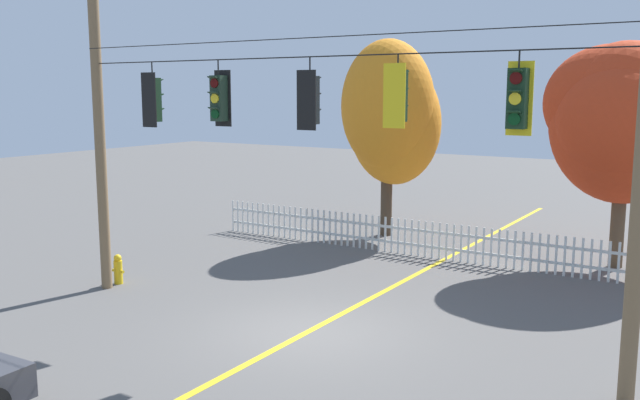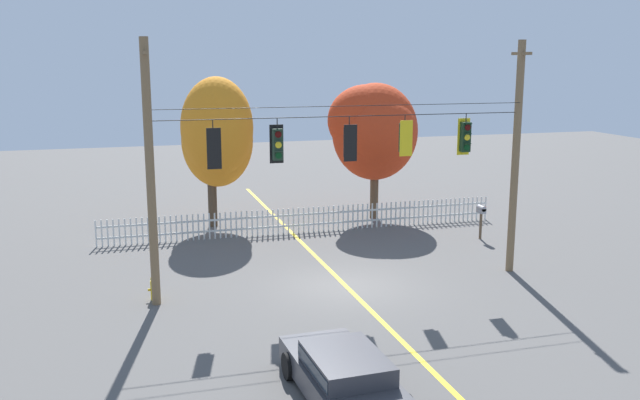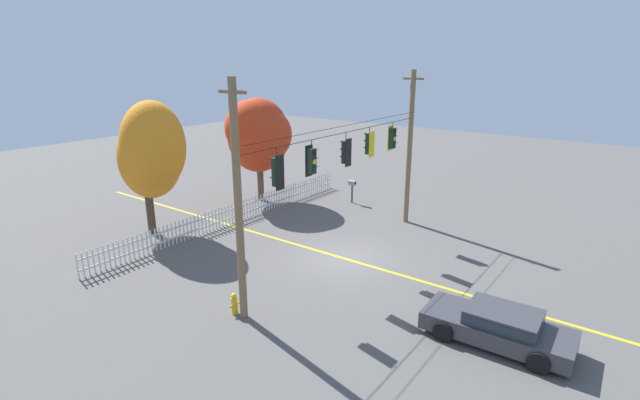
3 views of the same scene
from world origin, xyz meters
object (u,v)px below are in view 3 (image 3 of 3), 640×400
traffic_signal_northbound_primary (311,161)px  traffic_signal_northbound_secondary (369,144)px  autumn_maple_near_fence (152,152)px  traffic_signal_eastbound_side (392,138)px  parked_car (499,325)px  traffic_signal_westbound_side (277,172)px  traffic_signal_southbound_primary (346,152)px  autumn_maple_mid (259,133)px  roadside_mailbox (352,184)px  fire_hydrant (234,304)px

traffic_signal_northbound_primary → traffic_signal_northbound_secondary: same height
traffic_signal_northbound_primary → autumn_maple_near_fence: bearing=93.5°
traffic_signal_eastbound_side → parked_car: traffic_signal_eastbound_side is taller
traffic_signal_northbound_secondary → parked_car: size_ratio=0.29×
traffic_signal_northbound_primary → autumn_maple_near_fence: size_ratio=0.21×
traffic_signal_northbound_secondary → parked_car: 9.59m
traffic_signal_westbound_side → traffic_signal_northbound_primary: bearing=0.6°
traffic_signal_westbound_side → traffic_signal_southbound_primary: size_ratio=1.04×
autumn_maple_near_fence → autumn_maple_mid: size_ratio=1.05×
roadside_mailbox → autumn_maple_mid: bearing=121.7°
traffic_signal_northbound_primary → parked_car: (-0.24, -7.39, -4.15)m
autumn_maple_mid → fire_hydrant: bearing=-140.4°
autumn_maple_mid → parked_car: 18.08m
traffic_signal_eastbound_side → parked_car: 10.76m
autumn_maple_near_fence → roadside_mailbox: bearing=-26.9°
traffic_signal_northbound_primary → traffic_signal_northbound_secondary: (4.20, -0.02, 0.07)m
traffic_signal_southbound_primary → parked_car: (-2.55, -7.38, -4.13)m
traffic_signal_northbound_secondary → traffic_signal_westbound_side: bearing=-180.0°
traffic_signal_eastbound_side → traffic_signal_westbound_side: bearing=-179.9°
traffic_signal_eastbound_side → fire_hydrant: 11.15m
traffic_signal_eastbound_side → fire_hydrant: size_ratio=1.79×
traffic_signal_eastbound_side → roadside_mailbox: (3.12, 4.20, -3.63)m
traffic_signal_northbound_secondary → autumn_maple_mid: autumn_maple_mid is taller
traffic_signal_northbound_primary → traffic_signal_southbound_primary: 2.31m
traffic_signal_westbound_side → fire_hydrant: (-1.91, 0.42, -4.34)m
traffic_signal_westbound_side → traffic_signal_northbound_secondary: bearing=0.0°
traffic_signal_southbound_primary → traffic_signal_northbound_secondary: size_ratio=1.07×
traffic_signal_southbound_primary → parked_car: bearing=-109.1°
autumn_maple_near_fence → autumn_maple_mid: (7.10, -0.32, 0.06)m
traffic_signal_southbound_primary → autumn_maple_mid: size_ratio=0.22×
fire_hydrant → traffic_signal_northbound_primary: bearing=-5.9°
traffic_signal_westbound_side → autumn_maple_mid: autumn_maple_mid is taller
traffic_signal_northbound_secondary → roadside_mailbox: 7.70m
autumn_maple_mid → roadside_mailbox: (2.97, -4.79, -3.04)m
traffic_signal_northbound_primary → roadside_mailbox: size_ratio=0.99×
autumn_maple_near_fence → fire_hydrant: (-3.30, -8.91, -3.75)m
traffic_signal_northbound_primary → autumn_maple_near_fence: 9.35m
parked_car → roadside_mailbox: (9.73, 11.59, 0.55)m
parked_car → traffic_signal_southbound_primary: bearing=70.9°
traffic_signal_southbound_primary → autumn_maple_near_fence: 9.78m
traffic_signal_northbound_secondary → traffic_signal_eastbound_side: same height
traffic_signal_northbound_primary → traffic_signal_southbound_primary: (2.31, -0.02, -0.02)m
autumn_maple_near_fence → traffic_signal_southbound_primary: bearing=-72.8°
traffic_signal_eastbound_side → autumn_maple_near_fence: (-6.94, 9.31, -0.65)m
traffic_signal_westbound_side → autumn_maple_near_fence: bearing=81.5°
traffic_signal_westbound_side → traffic_signal_eastbound_side: (8.33, 0.02, 0.07)m
autumn_maple_near_fence → fire_hydrant: 10.21m
traffic_signal_northbound_secondary → traffic_signal_southbound_primary: bearing=-180.0°
traffic_signal_westbound_side → traffic_signal_southbound_primary: bearing=0.0°
traffic_signal_westbound_side → parked_car: 8.62m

